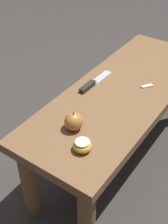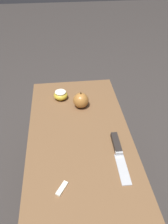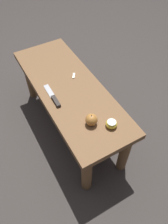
# 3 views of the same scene
# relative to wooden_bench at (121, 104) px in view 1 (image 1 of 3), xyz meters

# --- Properties ---
(ground_plane) EXTENTS (8.00, 8.00, 0.00)m
(ground_plane) POSITION_rel_wooden_bench_xyz_m (0.00, 0.00, -0.35)
(ground_plane) COLOR #383330
(wooden_bench) EXTENTS (1.07, 0.40, 0.43)m
(wooden_bench) POSITION_rel_wooden_bench_xyz_m (0.00, 0.00, 0.00)
(wooden_bench) COLOR brown
(wooden_bench) RESTS_ON ground_plane
(knife) EXTENTS (0.22, 0.03, 0.02)m
(knife) POSITION_rel_wooden_bench_xyz_m (0.05, -0.13, 0.09)
(knife) COLOR #B7BABF
(knife) RESTS_ON wooden_bench
(apple_whole) EXTENTS (0.07, 0.07, 0.08)m
(apple_whole) POSITION_rel_wooden_bench_xyz_m (0.32, -0.02, 0.11)
(apple_whole) COLOR #B27233
(apple_whole) RESTS_ON wooden_bench
(apple_cut) EXTENTS (0.06, 0.06, 0.04)m
(apple_cut) POSITION_rel_wooden_bench_xyz_m (0.39, 0.06, 0.10)
(apple_cut) COLOR gold
(apple_cut) RESTS_ON wooden_bench
(apple_slice_near_knife) EXTENTS (0.05, 0.04, 0.01)m
(apple_slice_near_knife) POSITION_rel_wooden_bench_xyz_m (-0.08, 0.08, 0.08)
(apple_slice_near_knife) COLOR white
(apple_slice_near_knife) RESTS_ON wooden_bench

